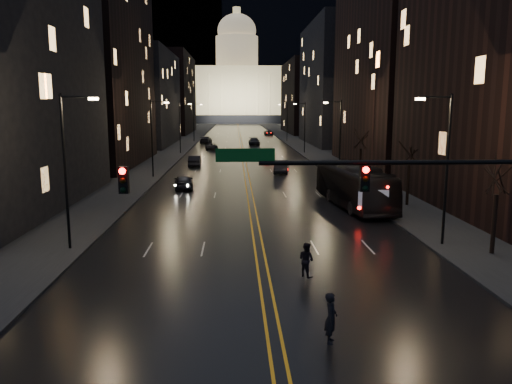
{
  "coord_description": "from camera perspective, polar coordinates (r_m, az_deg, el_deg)",
  "views": [
    {
      "loc": [
        -1.38,
        -18.42,
        8.28
      ],
      "look_at": [
        -0.09,
        12.14,
        3.02
      ],
      "focal_mm": 35.0,
      "sensor_mm": 36.0,
      "label": 1
    }
  ],
  "objects": [
    {
      "name": "traffic_signal",
      "position": [
        20.06,
        18.91,
        0.11
      ],
      "size": [
        17.29,
        0.45,
        7.0
      ],
      "color": "black",
      "rests_on": "ground"
    },
    {
      "name": "oncoming_car_d",
      "position": [
        113.73,
        -5.74,
        5.95
      ],
      "size": [
        2.71,
        5.72,
        1.61
      ],
      "primitive_type": "imported",
      "rotation": [
        0.0,
        0.0,
        3.06
      ],
      "color": "black",
      "rests_on": "ground"
    },
    {
      "name": "tree_right_mid",
      "position": [
        43.07,
        17.14,
        4.33
      ],
      "size": [
        2.4,
        2.4,
        6.65
      ],
      "color": "black",
      "rests_on": "ground"
    },
    {
      "name": "receding_car_b",
      "position": [
        79.17,
        1.5,
        4.3
      ],
      "size": [
        2.12,
        4.51,
        1.49
      ],
      "primitive_type": "imported",
      "rotation": [
        0.0,
        0.0,
        -0.08
      ],
      "color": "black",
      "rests_on": "ground"
    },
    {
      "name": "oncoming_car_b",
      "position": [
        70.22,
        -7.0,
        3.55
      ],
      "size": [
        1.71,
        4.69,
        1.53
      ],
      "primitive_type": "imported",
      "rotation": [
        0.0,
        0.0,
        3.16
      ],
      "color": "black",
      "rests_on": "ground"
    },
    {
      "name": "center_line",
      "position": [
        148.66,
        -1.9,
        6.57
      ],
      "size": [
        0.62,
        320.0,
        0.01
      ],
      "primitive_type": "cube",
      "color": "orange",
      "rests_on": "road"
    },
    {
      "name": "road",
      "position": [
        148.66,
        -1.9,
        6.57
      ],
      "size": [
        20.0,
        320.0,
        0.02
      ],
      "primitive_type": "cube",
      "color": "black",
      "rests_on": "ground"
    },
    {
      "name": "ground",
      "position": [
        20.25,
        1.75,
        -14.39
      ],
      "size": [
        900.0,
        900.0,
        0.0
      ],
      "primitive_type": "plane",
      "color": "black",
      "rests_on": "ground"
    },
    {
      "name": "streetlamp_left_near",
      "position": [
        30.12,
        -20.69,
        3.04
      ],
      "size": [
        2.13,
        0.25,
        9.0
      ],
      "color": "black",
      "rests_on": "ground"
    },
    {
      "name": "pedestrian_a",
      "position": [
        18.3,
        8.56,
        -14.05
      ],
      "size": [
        0.6,
        0.77,
        1.86
      ],
      "primitive_type": "imported",
      "rotation": [
        0.0,
        0.0,
        1.31
      ],
      "color": "black",
      "rests_on": "ground"
    },
    {
      "name": "streetlamp_left_far",
      "position": [
        88.98,
        -8.58,
        7.6
      ],
      "size": [
        2.13,
        0.25,
        9.0
      ],
      "color": "black",
      "rests_on": "ground"
    },
    {
      "name": "streetlamp_left_mid",
      "position": [
        59.27,
        -11.65,
        6.47
      ],
      "size": [
        2.13,
        0.25,
        9.0
      ],
      "color": "black",
      "rests_on": "ground"
    },
    {
      "name": "building_right_dist",
      "position": [
        160.02,
        5.72,
        10.69
      ],
      "size": [
        12.0,
        40.0,
        22.0
      ],
      "primitive_type": "cube",
      "color": "black",
      "rests_on": "ground"
    },
    {
      "name": "mountain_ridge",
      "position": [
        404.56,
        3.65,
        17.8
      ],
      "size": [
        520.0,
        60.0,
        130.0
      ],
      "primitive_type": "cube",
      "color": "black",
      "rests_on": "ground"
    },
    {
      "name": "bus",
      "position": [
        42.34,
        11.1,
        0.7
      ],
      "size": [
        4.28,
        12.79,
        3.49
      ],
      "primitive_type": "imported",
      "rotation": [
        0.0,
        0.0,
        0.11
      ],
      "color": "black",
      "rests_on": "ground"
    },
    {
      "name": "receding_car_d",
      "position": [
        146.81,
        1.45,
        6.79
      ],
      "size": [
        2.57,
        5.07,
        1.37
      ],
      "primitive_type": "imported",
      "rotation": [
        0.0,
        0.0,
        0.06
      ],
      "color": "black",
      "rests_on": "ground"
    },
    {
      "name": "streetlamp_right_far",
      "position": [
        89.32,
        5.48,
        7.67
      ],
      "size": [
        2.13,
        0.25,
        9.0
      ],
      "color": "black",
      "rests_on": "ground"
    },
    {
      "name": "building_left_dist",
      "position": [
        159.68,
        -9.66,
        10.96
      ],
      "size": [
        12.0,
        40.0,
        24.0
      ],
      "primitive_type": "cube",
      "color": "black",
      "rests_on": "ground"
    },
    {
      "name": "oncoming_car_a",
      "position": [
        51.1,
        -8.27,
        1.2
      ],
      "size": [
        2.34,
        4.67,
        1.53
      ],
      "primitive_type": "imported",
      "rotation": [
        0.0,
        0.0,
        3.26
      ],
      "color": "black",
      "rests_on": "ground"
    },
    {
      "name": "tree_right_far",
      "position": [
        58.35,
        11.91,
        5.86
      ],
      "size": [
        2.4,
        2.4,
        6.65
      ],
      "color": "black",
      "rests_on": "ground"
    },
    {
      "name": "pedestrian_b",
      "position": [
        24.81,
        5.77,
        -7.69
      ],
      "size": [
        0.89,
        0.94,
        1.73
      ],
      "primitive_type": "imported",
      "rotation": [
        0.0,
        0.0,
        2.27
      ],
      "color": "black",
      "rests_on": "ground"
    },
    {
      "name": "streetlamp_left_dist",
      "position": [
        118.84,
        -7.04,
        8.15
      ],
      "size": [
        2.13,
        0.25,
        9.0
      ],
      "color": "black",
      "rests_on": "ground"
    },
    {
      "name": "sidewalk_left",
      "position": [
        149.19,
        -7.32,
        6.53
      ],
      "size": [
        8.0,
        320.0,
        0.16
      ],
      "primitive_type": "cube",
      "color": "black",
      "rests_on": "ground"
    },
    {
      "name": "building_right_mid",
      "position": [
        112.77,
        9.23,
        12.04
      ],
      "size": [
        12.0,
        34.0,
        26.0
      ],
      "primitive_type": "cube",
      "color": "black",
      "rests_on": "ground"
    },
    {
      "name": "streetlamp_right_mid",
      "position": [
        59.77,
        9.42,
        6.57
      ],
      "size": [
        2.13,
        0.25,
        9.0
      ],
      "color": "black",
      "rests_on": "ground"
    },
    {
      "name": "capitol",
      "position": [
        268.57,
        -2.17,
        11.65
      ],
      "size": [
        90.0,
        50.0,
        58.5
      ],
      "color": "black",
      "rests_on": "ground"
    },
    {
      "name": "streetlamp_right_dist",
      "position": [
        119.09,
        3.49,
        8.21
      ],
      "size": [
        2.13,
        0.25,
        9.0
      ],
      "color": "black",
      "rests_on": "ground"
    },
    {
      "name": "sidewalk_right",
      "position": [
        149.44,
        3.51,
        6.6
      ],
      "size": [
        8.0,
        320.0,
        0.16
      ],
      "primitive_type": "cube",
      "color": "black",
      "rests_on": "ground"
    },
    {
      "name": "receding_car_a",
      "position": [
        62.63,
        2.91,
        2.9
      ],
      "size": [
        2.36,
        5.1,
        1.62
      ],
      "primitive_type": "imported",
      "rotation": [
        0.0,
        0.0,
        -0.13
      ],
      "color": "black",
      "rests_on": "ground"
    },
    {
      "name": "receding_car_c",
      "position": [
        107.87,
        -0.21,
        5.79
      ],
      "size": [
        2.43,
        5.6,
        1.6
      ],
      "primitive_type": "imported",
      "rotation": [
        0.0,
        0.0,
        0.03
      ],
      "color": "black",
      "rests_on": "ground"
    },
    {
      "name": "building_right_tall",
      "position": [
        72.78,
        16.32,
        17.85
      ],
      "size": [
        12.0,
        30.0,
        38.0
      ],
      "primitive_type": "cube",
      "color": "black",
      "rests_on": "ground"
    },
    {
      "name": "building_left_mid",
      "position": [
        75.25,
        -18.05,
        13.65
      ],
      "size": [
        12.0,
        30.0,
        28.0
      ],
      "primitive_type": "cube",
      "color": "black",
      "rests_on": "ground"
    },
    {
      "name": "tree_right_near",
      "position": [
        30.32,
        25.93,
        1.66
      ],
      "size": [
        2.4,
        2.4,
        6.65
      ],
      "color": "black",
      "rests_on": "ground"
    },
    {
      "name": "oncoming_car_c",
      "position": [
        96.8,
        -5.11,
        5.22
      ],
      "size": [
        2.67,
        5.06,
        1.36
      ],
      "primitive_type": "imported",
      "rotation": [
        0.0,
        0.0,
        3.23
      ],
      "color": "black",
      "rests_on": "ground"
    },
    {
      "name": "streetlamp_right_near",
      "position": [
        31.09,
        20.71,
        3.23
      ],
      "size": [
        2.13,
        0.25,
        9.0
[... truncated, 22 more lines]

